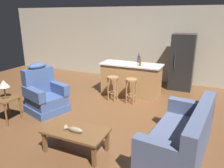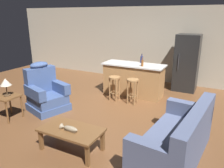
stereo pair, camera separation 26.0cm
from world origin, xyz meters
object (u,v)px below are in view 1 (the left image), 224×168
at_px(fish_figurine, 74,129).
at_px(kitchen_island, 131,79).
at_px(end_table, 6,102).
at_px(bar_stool_right, 131,86).
at_px(table_lamp, 4,85).
at_px(bottle_tall_green, 139,59).
at_px(couch, 182,139).
at_px(bar_stool_left, 113,84).
at_px(refrigerator, 182,62).
at_px(bottle_short_amber, 140,63).
at_px(recliner_near_lamp, 44,95).
at_px(coffee_table, 76,133).

xyz_separation_m(fish_figurine, kitchen_island, (-0.11, 3.21, 0.02)).
distance_m(end_table, bar_stool_right, 3.08).
distance_m(table_lamp, bottle_tall_green, 3.70).
bearing_deg(bar_stool_right, kitchen_island, 110.04).
bearing_deg(bar_stool_right, bottle_tall_green, 95.80).
height_order(fish_figurine, couch, couch).
distance_m(table_lamp, bar_stool_left, 2.73).
relative_size(refrigerator, bottle_short_amber, 7.11).
bearing_deg(table_lamp, bar_stool_left, 53.10).
distance_m(couch, bar_stool_left, 2.86).
bearing_deg(recliner_near_lamp, kitchen_island, 70.45).
xyz_separation_m(fish_figurine, couch, (1.69, 0.67, -0.12)).
bearing_deg(bar_stool_right, refrigerator, 59.90).
bearing_deg(refrigerator, recliner_near_lamp, -131.84).
relative_size(fish_figurine, couch, 0.17).
height_order(fish_figurine, end_table, end_table).
bearing_deg(bottle_short_amber, bar_stool_right, -101.23).
distance_m(bar_stool_left, bottle_tall_green, 1.16).
distance_m(couch, kitchen_island, 3.12).
xyz_separation_m(couch, bottle_tall_green, (-1.66, 2.81, 0.71)).
bearing_deg(table_lamp, refrigerator, 51.02).
xyz_separation_m(end_table, bottle_short_amber, (2.28, 2.62, 0.58)).
relative_size(recliner_near_lamp, bar_stool_left, 1.76).
relative_size(bar_stool_left, bottle_tall_green, 2.52).
distance_m(couch, bottle_tall_green, 3.34).
xyz_separation_m(recliner_near_lamp, bottle_short_amber, (1.89, 1.81, 0.62)).
height_order(end_table, refrigerator, refrigerator).
bearing_deg(bottle_tall_green, couch, -59.41).
xyz_separation_m(couch, bar_stool_right, (-1.57, 1.91, 0.13)).
height_order(coffee_table, couch, couch).
xyz_separation_m(recliner_near_lamp, bar_stool_right, (1.80, 1.36, 0.05)).
bearing_deg(coffee_table, kitchen_island, 91.81).
distance_m(recliner_near_lamp, bar_stool_left, 1.85).
bearing_deg(refrigerator, bar_stool_left, -131.29).
bearing_deg(bar_stool_left, kitchen_island, 63.34).
bearing_deg(end_table, refrigerator, 50.89).
relative_size(recliner_near_lamp, bottle_short_amber, 4.85).
xyz_separation_m(kitchen_island, bar_stool_left, (-0.32, -0.63, -0.01)).
bearing_deg(bar_stool_right, couch, -50.61).
xyz_separation_m(coffee_table, bar_stool_left, (-0.42, 2.52, 0.11)).
relative_size(end_table, table_lamp, 1.37).
bearing_deg(coffee_table, bottle_tall_green, 89.34).
distance_m(couch, bottle_short_amber, 2.88).
relative_size(fish_figurine, bar_stool_left, 0.50).
bearing_deg(fish_figurine, bottle_short_amber, 86.05).
relative_size(bar_stool_right, bottle_short_amber, 2.75).
bearing_deg(end_table, table_lamp, 10.89).
bearing_deg(bar_stool_left, fish_figurine, -80.61).
bearing_deg(bar_stool_left, refrigerator, 48.71).
relative_size(couch, table_lamp, 4.83).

